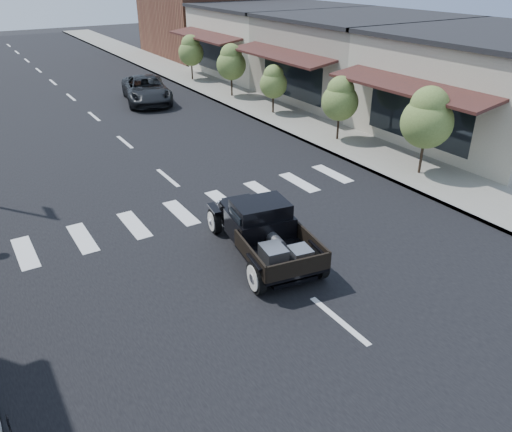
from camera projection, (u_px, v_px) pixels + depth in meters
ground at (268, 262)px, 13.73m from camera, size 120.00×120.00×0.00m
road at (105, 126)px, 25.07m from camera, size 14.00×80.00×0.02m
road_markings at (140, 155)px, 21.30m from camera, size 12.00×60.00×0.06m
sidewalk_right at (250, 102)px, 29.04m from camera, size 3.00×80.00×0.15m
storefront_near at (495, 87)px, 22.79m from camera, size 10.00×9.00×4.50m
storefront_mid at (360, 59)px, 29.60m from camera, size 10.00×9.00×4.50m
storefront_far at (276, 41)px, 36.41m from camera, size 10.00×9.00×4.50m
far_building_right at (217, 12)px, 43.64m from camera, size 11.00×10.00×7.00m
small_tree_a at (425, 133)px, 18.44m from camera, size 1.90×1.90×3.17m
small_tree_b at (339, 109)px, 22.19m from camera, size 1.63×1.63×2.72m
small_tree_c at (273, 90)px, 26.28m from camera, size 1.45×1.45×2.41m
small_tree_d at (231, 71)px, 29.57m from camera, size 1.74×1.74×2.91m
small_tree_e at (191, 58)px, 33.79m from camera, size 1.69×1.69×2.82m
hotrod_pickup at (263, 230)px, 13.72m from camera, size 2.81×4.83×1.58m
second_car at (146, 90)px, 29.02m from camera, size 3.50×5.63×1.45m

